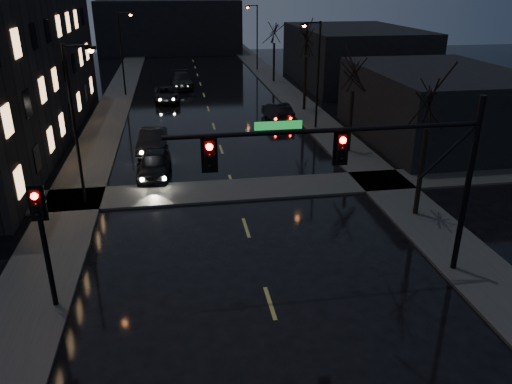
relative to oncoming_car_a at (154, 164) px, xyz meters
name	(u,v)px	position (x,y,z in m)	size (l,w,h in m)	color
sidewalk_left	(108,120)	(-4.15, 13.45, -0.70)	(3.00, 140.00, 0.12)	#2D2D2B
sidewalk_right	(308,112)	(12.85, 13.45, -0.70)	(3.00, 140.00, 0.12)	#2D2D2B
sidewalk_cross	(234,190)	(4.35, -3.05, -0.70)	(40.00, 3.00, 0.12)	#2D2D2B
commercial_right_near	(437,105)	(19.85, 4.45, 1.74)	(10.00, 14.00, 5.00)	black
commercial_right_far	(353,56)	(21.35, 26.45, 2.24)	(12.00, 18.00, 6.00)	black
far_block	(170,27)	(1.35, 56.45, 3.24)	(22.00, 10.00, 8.00)	black
signal_mast	(374,160)	(8.20, -12.56, 4.10)	(11.11, 0.41, 7.00)	black
signal_pole_left	(42,231)	(-3.15, -12.56, 2.25)	(0.35, 0.41, 4.53)	black
tree_near	(432,89)	(12.75, -7.55, 5.45)	(3.52, 3.52, 8.08)	black
tree_mid_a	(355,64)	(12.75, 2.45, 5.06)	(3.30, 3.30, 7.58)	black
tree_mid_b	(307,33)	(12.75, 14.45, 5.85)	(3.74, 3.74, 8.59)	black
tree_far	(274,26)	(12.75, 28.45, 5.30)	(3.43, 3.43, 7.88)	black
streetlight_l_near	(77,113)	(-3.23, -3.55, 4.01)	(1.53, 0.28, 8.00)	black
streetlight_l_far	(123,47)	(-3.23, 23.45, 4.01)	(1.53, 0.28, 8.00)	black
streetlight_r_mid	(316,67)	(11.94, 8.45, 4.01)	(1.53, 0.28, 8.00)	black
streetlight_r_far	(255,32)	(11.94, 36.45, 4.01)	(1.53, 0.28, 8.00)	black
oncoming_car_a	(154,164)	(0.00, 0.00, 0.00)	(1.80, 4.48, 1.53)	black
oncoming_car_b	(152,141)	(-0.25, 4.78, -0.02)	(1.56, 4.48, 1.48)	black
oncoming_car_c	(167,94)	(0.69, 20.03, -0.07)	(2.29, 4.97, 1.38)	black
oncoming_car_d	(181,80)	(2.23, 26.58, 0.06)	(2.30, 5.66, 1.64)	black
lead_car	(278,112)	(9.72, 11.41, -0.03)	(1.56, 4.47, 1.47)	black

